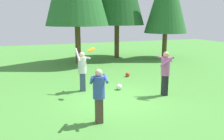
{
  "coord_description": "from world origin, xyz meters",
  "views": [
    {
      "loc": [
        -3.16,
        -7.84,
        3.0
      ],
      "look_at": [
        -0.04,
        0.48,
        1.05
      ],
      "focal_mm": 38.7,
      "sensor_mm": 36.0,
      "label": 1
    }
  ],
  "objects": [
    {
      "name": "ball_white",
      "position": [
        0.56,
        1.22,
        0.12
      ],
      "size": [
        0.25,
        0.25,
        0.25
      ],
      "primitive_type": "sphere",
      "color": "white",
      "rests_on": "ground_plane"
    },
    {
      "name": "person_catcher",
      "position": [
        -1.21,
        -1.59,
        0.94
      ],
      "size": [
        0.58,
        0.62,
        1.59
      ],
      "rotation": [
        0.0,
        0.0,
        1.37
      ],
      "color": "#4C382D",
      "rests_on": "ground_plane"
    },
    {
      "name": "ground_plane",
      "position": [
        0.0,
        0.0,
        0.0
      ],
      "size": [
        40.0,
        40.0,
        0.0
      ],
      "primitive_type": "plane",
      "color": "#478C38"
    },
    {
      "name": "person_thrower",
      "position": [
        -0.92,
        1.6,
        0.97
      ],
      "size": [
        0.58,
        0.58,
        1.8
      ],
      "rotation": [
        0.0,
        0.0,
        -1.31
      ],
      "color": "#38476B",
      "rests_on": "ground_plane"
    },
    {
      "name": "ball_red",
      "position": [
        1.83,
        3.18,
        0.11
      ],
      "size": [
        0.22,
        0.22,
        0.22
      ],
      "primitive_type": "sphere",
      "color": "red",
      "rests_on": "ground_plane"
    },
    {
      "name": "person_bystander",
      "position": [
        1.94,
        -0.09,
        1.03
      ],
      "size": [
        0.69,
        0.64,
        1.73
      ],
      "rotation": [
        0.0,
        0.0,
        2.79
      ],
      "color": "black",
      "rests_on": "ground_plane"
    },
    {
      "name": "frisbee",
      "position": [
        -0.72,
        0.87,
        1.81
      ],
      "size": [
        0.35,
        0.35,
        0.13
      ],
      "color": "orange"
    }
  ]
}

